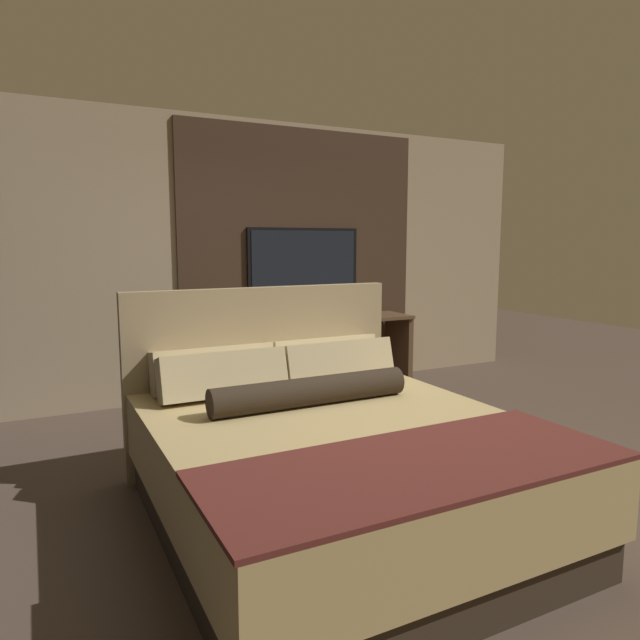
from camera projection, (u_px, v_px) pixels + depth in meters
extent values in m
plane|color=#4C3D33|center=(366.00, 485.00, 3.70)|extent=(16.00, 16.00, 0.00)
cube|color=tan|center=(234.00, 259.00, 5.81)|extent=(7.20, 0.06, 2.80)
cube|color=#3D2B1E|center=(303.00, 258.00, 6.11)|extent=(2.69, 0.03, 2.70)
cube|color=#33281E|center=(339.00, 509.00, 3.14)|extent=(1.84, 2.10, 0.22)
cube|color=tan|center=(340.00, 456.00, 3.10)|extent=(1.89, 2.16, 0.39)
cube|color=#56231E|center=(419.00, 464.00, 2.45)|extent=(1.91, 0.76, 0.02)
cube|color=#998460|center=(264.00, 375.00, 4.06)|extent=(1.93, 0.08, 1.26)
cube|color=#C6B284|center=(213.00, 368.00, 3.74)|extent=(0.80, 0.23, 0.31)
cube|color=#C6B284|center=(323.00, 357.00, 4.10)|extent=(0.80, 0.23, 0.31)
cube|color=#C6B284|center=(223.00, 375.00, 3.55)|extent=(0.80, 0.25, 0.32)
cube|color=#C6B284|center=(337.00, 363.00, 3.92)|extent=(0.80, 0.25, 0.32)
cylinder|color=#2D2319|center=(311.00, 391.00, 3.38)|extent=(1.23, 0.17, 0.17)
cube|color=brown|center=(315.00, 321.00, 5.94)|extent=(2.19, 0.53, 0.03)
cube|color=brown|center=(217.00, 367.00, 5.51)|extent=(0.06, 0.48, 0.74)
cube|color=brown|center=(398.00, 349.00, 6.47)|extent=(0.06, 0.48, 0.74)
cube|color=brown|center=(305.00, 346.00, 6.20)|extent=(2.07, 0.02, 0.37)
cube|color=black|center=(304.00, 262.00, 6.09)|extent=(1.28, 0.04, 0.72)
cube|color=black|center=(305.00, 262.00, 6.07)|extent=(1.20, 0.01, 0.66)
cube|color=#4C3D2D|center=(325.00, 360.00, 5.38)|extent=(0.54, 0.51, 0.05)
cube|color=#4C3D2D|center=(317.00, 332.00, 5.53)|extent=(0.45, 0.16, 0.42)
cylinder|color=black|center=(312.00, 392.00, 5.18)|extent=(0.04, 0.04, 0.44)
cylinder|color=black|center=(351.00, 388.00, 5.31)|extent=(0.04, 0.04, 0.44)
cylinder|color=black|center=(299.00, 383.00, 5.52)|extent=(0.04, 0.04, 0.44)
cylinder|color=black|center=(336.00, 379.00, 5.65)|extent=(0.04, 0.04, 0.44)
cylinder|color=#B2563D|center=(353.00, 305.00, 6.21)|extent=(0.08, 0.08, 0.24)
cylinder|color=#4C706B|center=(327.00, 311.00, 5.96)|extent=(0.08, 0.08, 0.16)
cube|color=#332D28|center=(253.00, 322.00, 5.62)|extent=(0.25, 0.20, 0.03)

